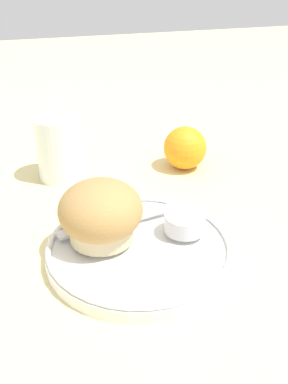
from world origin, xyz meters
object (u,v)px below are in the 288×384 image
(orange_fruit, at_px, (185,148))
(juice_glass, at_px, (59,148))
(muffin, at_px, (101,213))
(butter_knife, at_px, (124,220))

(orange_fruit, xyz_separation_m, juice_glass, (-0.19, 0.03, 0.01))
(muffin, xyz_separation_m, butter_knife, (0.03, 0.03, -0.03))
(orange_fruit, bearing_deg, muffin, -134.40)
(butter_knife, xyz_separation_m, orange_fruit, (0.14, 0.15, 0.01))
(butter_knife, relative_size, orange_fruit, 2.32)
(butter_knife, distance_m, juice_glass, 0.19)
(butter_knife, bearing_deg, muffin, -149.47)
(juice_glass, bearing_deg, muffin, -85.25)
(orange_fruit, relative_size, juice_glass, 0.71)
(muffin, xyz_separation_m, orange_fruit, (0.18, 0.18, -0.02))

